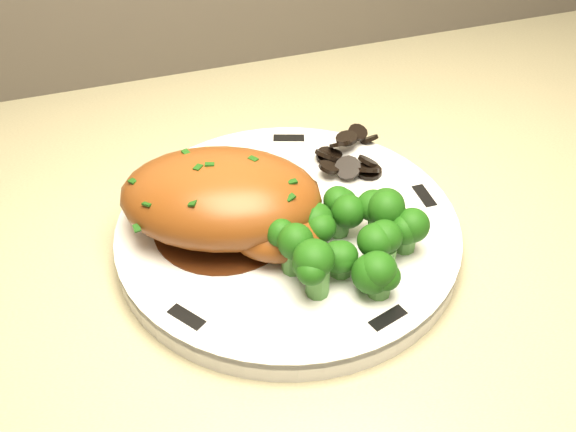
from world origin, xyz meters
name	(u,v)px	position (x,y,z in m)	size (l,w,h in m)	color
plate	(288,234)	(-0.38, 1.70, 0.94)	(0.26, 0.26, 0.02)	silver
rim_accent_0	(289,138)	(-0.34, 1.81, 0.95)	(0.03, 0.01, 0.00)	black
rim_accent_1	(153,195)	(-0.47, 1.77, 0.95)	(0.03, 0.01, 0.00)	black
rim_accent_2	(187,317)	(-0.47, 1.63, 0.95)	(0.03, 0.01, 0.00)	black
rim_accent_3	(388,318)	(-0.34, 1.59, 0.95)	(0.03, 0.01, 0.00)	black
rim_accent_4	(424,196)	(-0.26, 1.70, 0.95)	(0.03, 0.01, 0.00)	black
gravy_pool	(223,226)	(-0.43, 1.71, 0.95)	(0.11, 0.11, 0.00)	#3D1B0B
chicken_breast	(227,201)	(-0.42, 1.71, 0.98)	(0.18, 0.15, 0.06)	brown
mushroom_pile	(335,166)	(-0.32, 1.75, 0.95)	(0.08, 0.06, 0.02)	black
broccoli_florets	(351,240)	(-0.35, 1.65, 0.97)	(0.11, 0.09, 0.04)	#498739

